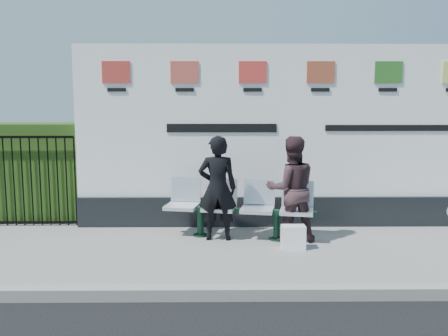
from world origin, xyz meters
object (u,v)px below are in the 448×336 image
bench (238,222)px  billboard (318,149)px  woman_right (291,189)px  woman_left (217,188)px

bench → billboard: bearing=41.1°
woman_right → bench: bearing=-17.6°
billboard → woman_left: 1.94m
woman_left → woman_right: size_ratio=1.00×
billboard → woman_right: 1.21m
bench → woman_left: size_ratio=1.43×
bench → woman_right: size_ratio=1.43×
bench → woman_left: (-0.32, -0.08, 0.55)m
billboard → bench: 1.88m
woman_right → billboard: bearing=-127.2°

